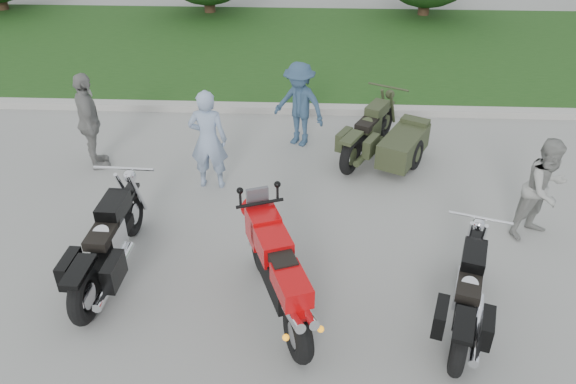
{
  "coord_description": "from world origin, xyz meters",
  "views": [
    {
      "loc": [
        0.46,
        -5.23,
        5.11
      ],
      "look_at": [
        0.14,
        1.5,
        0.8
      ],
      "focal_mm": 35.0,
      "sensor_mm": 36.0,
      "label": 1
    }
  ],
  "objects_px": {
    "cruiser_left": "(107,247)",
    "person_grey": "(545,189)",
    "sportbike_red": "(278,272)",
    "person_back": "(89,122)",
    "person_denim": "(299,105)",
    "cruiser_right": "(467,298)",
    "person_stripe": "(208,140)",
    "cruiser_sidecar": "(388,141)"
  },
  "relations": [
    {
      "from": "sportbike_red",
      "to": "person_stripe",
      "type": "xyz_separation_m",
      "value": [
        -1.34,
        2.97,
        0.23
      ]
    },
    {
      "from": "cruiser_left",
      "to": "cruiser_sidecar",
      "type": "relative_size",
      "value": 1.15
    },
    {
      "from": "cruiser_sidecar",
      "to": "person_grey",
      "type": "distance_m",
      "value": 2.94
    },
    {
      "from": "person_stripe",
      "to": "person_denim",
      "type": "bearing_deg",
      "value": -130.72
    },
    {
      "from": "cruiser_sidecar",
      "to": "person_denim",
      "type": "bearing_deg",
      "value": -174.12
    },
    {
      "from": "person_denim",
      "to": "cruiser_left",
      "type": "bearing_deg",
      "value": -91.69
    },
    {
      "from": "person_stripe",
      "to": "person_denim",
      "type": "relative_size",
      "value": 1.06
    },
    {
      "from": "cruiser_right",
      "to": "person_denim",
      "type": "distance_m",
      "value": 5.2
    },
    {
      "from": "cruiser_sidecar",
      "to": "person_stripe",
      "type": "height_order",
      "value": "person_stripe"
    },
    {
      "from": "sportbike_red",
      "to": "person_denim",
      "type": "relative_size",
      "value": 1.35
    },
    {
      "from": "sportbike_red",
      "to": "person_denim",
      "type": "height_order",
      "value": "person_denim"
    },
    {
      "from": "sportbike_red",
      "to": "person_back",
      "type": "distance_m",
      "value": 4.99
    },
    {
      "from": "cruiser_left",
      "to": "cruiser_right",
      "type": "distance_m",
      "value": 4.62
    },
    {
      "from": "cruiser_left",
      "to": "cruiser_right",
      "type": "xyz_separation_m",
      "value": [
        4.57,
        -0.7,
        -0.05
      ]
    },
    {
      "from": "sportbike_red",
      "to": "person_denim",
      "type": "distance_m",
      "value": 4.59
    },
    {
      "from": "person_denim",
      "to": "cruiser_right",
      "type": "bearing_deg",
      "value": -36.24
    },
    {
      "from": "person_grey",
      "to": "person_denim",
      "type": "xyz_separation_m",
      "value": [
        -3.63,
        2.77,
        0.03
      ]
    },
    {
      "from": "person_back",
      "to": "cruiser_sidecar",
      "type": "bearing_deg",
      "value": -109.38
    },
    {
      "from": "sportbike_red",
      "to": "person_grey",
      "type": "distance_m",
      "value": 4.16
    },
    {
      "from": "sportbike_red",
      "to": "person_grey",
      "type": "xyz_separation_m",
      "value": [
        3.74,
        1.82,
        0.15
      ]
    },
    {
      "from": "cruiser_right",
      "to": "cruiser_sidecar",
      "type": "distance_m",
      "value": 4.12
    },
    {
      "from": "person_stripe",
      "to": "cruiser_sidecar",
      "type": "bearing_deg",
      "value": -161.19
    },
    {
      "from": "cruiser_sidecar",
      "to": "person_stripe",
      "type": "relative_size",
      "value": 1.25
    },
    {
      "from": "person_stripe",
      "to": "person_grey",
      "type": "distance_m",
      "value": 5.21
    },
    {
      "from": "cruiser_left",
      "to": "cruiser_right",
      "type": "bearing_deg",
      "value": -6.17
    },
    {
      "from": "person_denim",
      "to": "sportbike_red",
      "type": "bearing_deg",
      "value": -62.1
    },
    {
      "from": "person_denim",
      "to": "cruiser_sidecar",
      "type": "bearing_deg",
      "value": 8.11
    },
    {
      "from": "cruiser_right",
      "to": "person_denim",
      "type": "bearing_deg",
      "value": 131.8
    },
    {
      "from": "cruiser_left",
      "to": "person_grey",
      "type": "bearing_deg",
      "value": 14.22
    },
    {
      "from": "sportbike_red",
      "to": "cruiser_right",
      "type": "relative_size",
      "value": 1.0
    },
    {
      "from": "cruiser_right",
      "to": "cruiser_sidecar",
      "type": "height_order",
      "value": "cruiser_sidecar"
    },
    {
      "from": "cruiser_sidecar",
      "to": "person_denim",
      "type": "distance_m",
      "value": 1.8
    },
    {
      "from": "cruiser_right",
      "to": "person_back",
      "type": "height_order",
      "value": "person_back"
    },
    {
      "from": "cruiser_right",
      "to": "person_denim",
      "type": "xyz_separation_m",
      "value": [
        -2.15,
        4.72,
        0.37
      ]
    },
    {
      "from": "sportbike_red",
      "to": "person_grey",
      "type": "bearing_deg",
      "value": 5.5
    },
    {
      "from": "person_stripe",
      "to": "person_grey",
      "type": "xyz_separation_m",
      "value": [
        5.08,
        -1.16,
        -0.08
      ]
    },
    {
      "from": "cruiser_right",
      "to": "person_stripe",
      "type": "xyz_separation_m",
      "value": [
        -3.6,
        3.11,
        0.42
      ]
    },
    {
      "from": "person_denim",
      "to": "person_grey",
      "type": "bearing_deg",
      "value": -8.07
    },
    {
      "from": "sportbike_red",
      "to": "cruiser_right",
      "type": "bearing_deg",
      "value": -23.85
    },
    {
      "from": "sportbike_red",
      "to": "cruiser_left",
      "type": "bearing_deg",
      "value": 146.0
    },
    {
      "from": "cruiser_left",
      "to": "person_denim",
      "type": "bearing_deg",
      "value": 61.47
    },
    {
      "from": "sportbike_red",
      "to": "person_denim",
      "type": "xyz_separation_m",
      "value": [
        0.11,
        4.59,
        0.18
      ]
    }
  ]
}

